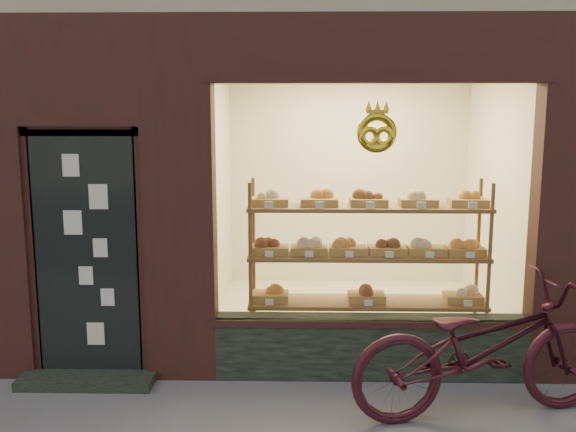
{
  "coord_description": "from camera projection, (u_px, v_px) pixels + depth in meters",
  "views": [
    {
      "loc": [
        -0.16,
        -3.25,
        2.36
      ],
      "look_at": [
        -0.27,
        2.0,
        1.46
      ],
      "focal_mm": 40.0,
      "sensor_mm": 36.0,
      "label": 1
    }
  ],
  "objects": [
    {
      "name": "bicycle",
      "position": [
        483.0,
        347.0,
        4.89
      ],
      "size": [
        2.2,
        1.15,
        1.1
      ],
      "primitive_type": "imported",
      "rotation": [
        0.0,
        0.0,
        1.78
      ],
      "color": "#320F19",
      "rests_on": "ground"
    },
    {
      "name": "display_shelf",
      "position": [
        367.0,
        266.0,
        5.95
      ],
      "size": [
        2.2,
        0.45,
        1.7
      ],
      "color": "brown",
      "rests_on": "ground"
    }
  ]
}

